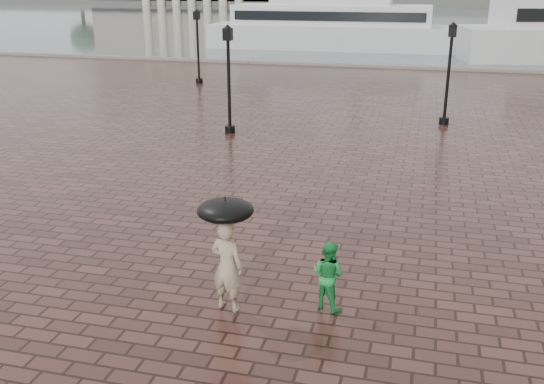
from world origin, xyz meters
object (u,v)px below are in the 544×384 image
Objects in this scene: street_lamps at (282,63)px; child_pedestrian at (328,275)px; ferry_near at (331,24)px; adult_pedestrian at (227,266)px.

street_lamps reaches higher than child_pedestrian.
ferry_near is (-2.08, 28.28, -0.09)m from street_lamps.
street_lamps is 8.18× the size of adult_pedestrian.
adult_pedestrian is 48.07m from ferry_near.
child_pedestrian is (5.53, -18.88, -1.60)m from street_lamps.
ferry_near is at bearing -56.11° from child_pedestrian.
adult_pedestrian is (3.59, -19.44, -1.38)m from street_lamps.
child_pedestrian is at bearing -151.46° from adult_pedestrian.
child_pedestrian is at bearing -81.55° from ferry_near.
street_lamps is at bearing -86.51° from ferry_near.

